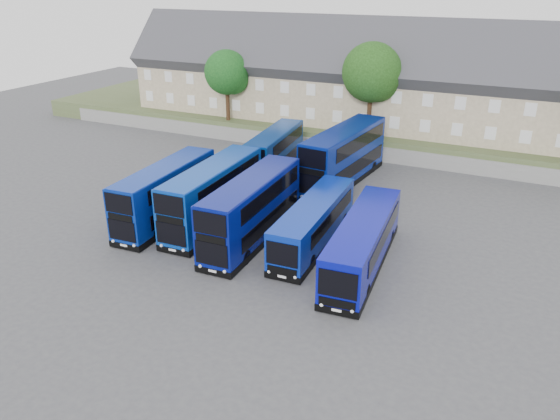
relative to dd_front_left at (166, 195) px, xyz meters
The scene contains 13 objects.
ground 7.62m from the dd_front_left, 27.11° to the right, with size 120.00×120.00×0.00m, color #45454A.
retaining_wall 21.70m from the dd_front_left, 72.45° to the left, with size 70.00×0.40×1.50m, color slate.
earth_bank 31.36m from the dd_front_left, 77.97° to the left, with size 80.00×20.00×2.00m, color #4C5832.
terrace_row 27.82m from the dd_front_left, 76.23° to the left, with size 54.00×10.40×11.20m.
dd_front_left is the anchor object (origin of this frame).
dd_front_mid 3.56m from the dd_front_left, 18.09° to the left, with size 2.97×11.20×4.42m.
dd_front_right 7.23m from the dd_front_left, ahead, with size 2.96×11.22×4.43m.
dd_rear_left 13.07m from the dd_front_left, 78.36° to the left, with size 3.32×10.19×3.98m.
dd_rear_right 16.18m from the dd_front_left, 56.06° to the left, with size 3.88×12.26×4.80m.
coach_east_a 11.35m from the dd_front_left, ahead, with size 2.85×11.24×3.05m.
coach_east_b 15.25m from the dd_front_left, ahead, with size 3.43×11.98×3.23m.
tree_west 23.49m from the dd_front_left, 108.60° to the left, with size 4.80×4.80×7.65m.
tree_mid 24.63m from the dd_front_left, 68.70° to the left, with size 5.76×5.76×9.18m.
Camera 1 is at (17.11, -26.61, 16.98)m, focal length 35.00 mm.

